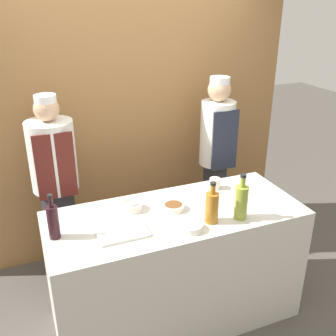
% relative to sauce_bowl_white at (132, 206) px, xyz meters
% --- Properties ---
extents(ground_plane, '(14.00, 14.00, 0.00)m').
position_rel_sauce_bowl_white_xyz_m(ground_plane, '(0.28, -0.15, -0.97)').
color(ground_plane, '#4C4742').
extents(cabinet_wall, '(3.15, 0.18, 2.40)m').
position_rel_sauce_bowl_white_xyz_m(cabinet_wall, '(0.28, 1.06, 0.23)').
color(cabinet_wall, olive).
rests_on(cabinet_wall, ground_plane).
extents(counter, '(1.82, 0.75, 0.94)m').
position_rel_sauce_bowl_white_xyz_m(counter, '(0.28, -0.15, -0.50)').
color(counter, beige).
rests_on(counter, ground_plane).
extents(sauce_bowl_white, '(0.15, 0.15, 0.05)m').
position_rel_sauce_bowl_white_xyz_m(sauce_bowl_white, '(0.00, 0.00, 0.00)').
color(sauce_bowl_white, white).
rests_on(sauce_bowl_white, counter).
extents(sauce_bowl_brown, '(0.16, 0.16, 0.04)m').
position_rel_sauce_bowl_white_xyz_m(sauce_bowl_brown, '(0.27, -0.11, -0.01)').
color(sauce_bowl_brown, white).
rests_on(sauce_bowl_brown, counter).
extents(sauce_bowl_purple, '(0.16, 0.16, 0.04)m').
position_rel_sauce_bowl_white_xyz_m(sauce_bowl_purple, '(0.27, -0.40, -0.01)').
color(sauce_bowl_purple, white).
rests_on(sauce_bowl_purple, counter).
extents(cutting_board, '(0.32, 0.21, 0.02)m').
position_rel_sauce_bowl_white_xyz_m(cutting_board, '(-0.15, -0.27, -0.02)').
color(cutting_board, white).
rests_on(cutting_board, counter).
extents(bottle_oil, '(0.09, 0.09, 0.33)m').
position_rel_sauce_bowl_white_xyz_m(bottle_oil, '(0.65, -0.39, 0.10)').
color(bottle_oil, olive).
rests_on(bottle_oil, counter).
extents(bottle_amber, '(0.09, 0.09, 0.29)m').
position_rel_sauce_bowl_white_xyz_m(bottle_amber, '(0.45, -0.36, 0.08)').
color(bottle_amber, '#9E661E').
rests_on(bottle_amber, counter).
extents(bottle_wine, '(0.07, 0.07, 0.30)m').
position_rel_sauce_bowl_white_xyz_m(bottle_wine, '(-0.55, -0.15, 0.09)').
color(bottle_wine, black).
rests_on(bottle_wine, counter).
extents(cup_cream, '(0.09, 0.09, 0.09)m').
position_rel_sauce_bowl_white_xyz_m(cup_cream, '(0.71, 0.08, 0.01)').
color(cup_cream, silver).
rests_on(cup_cream, counter).
extents(chef_left, '(0.36, 0.36, 1.67)m').
position_rel_sauce_bowl_white_xyz_m(chef_left, '(-0.45, 0.60, -0.06)').
color(chef_left, '#28282D').
rests_on(chef_left, ground_plane).
extents(chef_right, '(0.31, 0.31, 1.70)m').
position_rel_sauce_bowl_white_xyz_m(chef_right, '(1.00, 0.60, -0.03)').
color(chef_right, '#28282D').
rests_on(chef_right, ground_plane).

